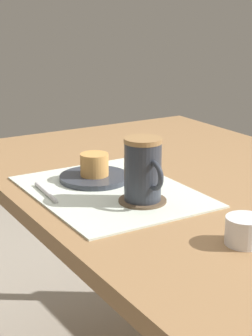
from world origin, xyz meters
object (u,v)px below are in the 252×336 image
object	(u,v)px
pastry	(94,165)
sugar_bowl	(245,231)
pastry_plate	(95,178)
coffee_mug	(143,169)
dining_table	(184,205)

from	to	relation	value
pastry	sugar_bowl	distance (m)	0.45
pastry_plate	coffee_mug	xyz separation A→B (m)	(0.18, 0.02, 0.07)
dining_table	pastry	world-z (taller)	pastry
dining_table	sugar_bowl	size ratio (longest dim) A/B	17.11
coffee_mug	sugar_bowl	xyz separation A→B (m)	(0.26, 0.04, -0.05)
coffee_mug	pastry	bearing A→B (deg)	-174.28
pastry_plate	sugar_bowl	bearing A→B (deg)	8.12
dining_table	sugar_bowl	world-z (taller)	sugar_bowl
pastry	pastry_plate	bearing A→B (deg)	0.00
pastry	coffee_mug	bearing A→B (deg)	5.72
pastry	sugar_bowl	world-z (taller)	pastry
pastry	sugar_bowl	xyz separation A→B (m)	(0.44, 0.06, -0.02)
pastry_plate	coffee_mug	bearing A→B (deg)	5.72
pastry_plate	coffee_mug	size ratio (longest dim) A/B	1.24
pastry	sugar_bowl	size ratio (longest dim) A/B	0.95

